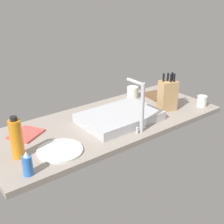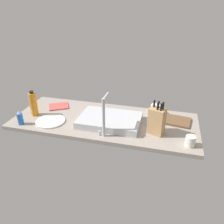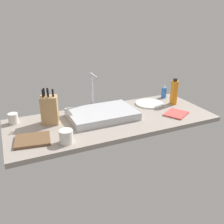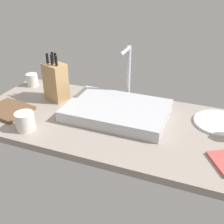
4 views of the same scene
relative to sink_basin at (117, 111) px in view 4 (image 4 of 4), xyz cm
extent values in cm
cube|color=gray|center=(6.40, -5.04, -4.68)|extent=(160.72, 65.42, 3.50)
cube|color=#B7BABF|center=(0.00, 0.00, 0.00)|extent=(51.83, 34.84, 5.86)
cylinder|color=#B7BABF|center=(-0.77, 20.42, 12.80)|extent=(2.40, 2.40, 31.47)
cylinder|color=#B7BABF|center=(-0.77, 13.53, 27.54)|extent=(2.00, 13.78, 2.00)
cylinder|color=#B7BABF|center=(2.73, 20.42, -0.93)|extent=(1.60, 1.60, 4.00)
cube|color=tan|center=(-39.28, 5.86, 7.77)|extent=(14.18, 12.39, 21.39)
cylinder|color=black|center=(-42.90, 5.58, 21.28)|extent=(1.76, 1.76, 5.64)
cylinder|color=black|center=(-41.59, 8.61, 21.28)|extent=(1.76, 1.76, 5.64)
cylinder|color=black|center=(-39.45, 4.66, 21.28)|extent=(1.76, 1.76, 5.64)
cylinder|color=black|center=(-39.12, 7.76, 21.28)|extent=(1.76, 1.76, 5.64)
cylinder|color=black|center=(-36.15, 3.69, 21.28)|extent=(1.76, 1.76, 5.64)
cube|color=brown|center=(-55.71, -16.94, -2.03)|extent=(24.70, 21.68, 1.80)
cylinder|color=silver|center=(50.53, 10.60, -2.33)|extent=(25.27, 25.27, 1.20)
cylinder|color=silver|center=(-64.69, 17.32, 1.03)|extent=(7.22, 7.22, 7.91)
cylinder|color=silver|center=(-36.05, -28.00, 1.48)|extent=(8.97, 8.97, 8.82)
camera|label=1|loc=(113.81, 139.02, 81.83)|focal=47.66mm
camera|label=2|loc=(-44.38, 162.47, 92.56)|focal=36.16mm
camera|label=3|loc=(-67.53, -169.21, 76.75)|focal=40.17mm
camera|label=4|loc=(41.32, -114.38, 66.84)|focal=42.92mm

